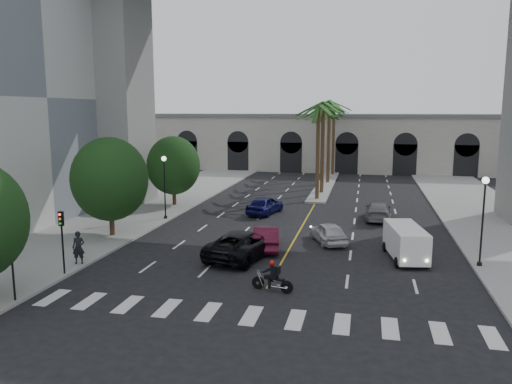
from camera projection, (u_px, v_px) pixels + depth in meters
name	position (u px, v px, depth m)	size (l,w,h in m)	color
ground	(258.00, 303.00, 23.70)	(140.00, 140.00, 0.00)	black
sidewalk_left	(120.00, 220.00, 41.35)	(8.00, 100.00, 0.15)	gray
median	(325.00, 185.00, 60.29)	(2.00, 24.00, 0.20)	gray
pier_building	(335.00, 142.00, 75.98)	(71.00, 10.50, 8.50)	beige
palm_a	(319.00, 110.00, 49.19)	(3.20, 3.20, 10.30)	#47331E
palm_b	(323.00, 107.00, 52.98)	(3.20, 3.20, 10.60)	#47331E
palm_c	(324.00, 111.00, 56.97)	(3.20, 3.20, 10.10)	#47331E
palm_d	(329.00, 105.00, 60.63)	(3.20, 3.20, 10.90)	#47331E
palm_e	(330.00, 109.00, 64.61)	(3.20, 3.20, 10.40)	#47331E
palm_f	(334.00, 107.00, 68.36)	(3.20, 3.20, 10.70)	#47331E
street_tree_mid	(110.00, 179.00, 35.43)	(5.44, 5.44, 7.21)	#382616
street_tree_far	(173.00, 165.00, 47.04)	(5.04, 5.04, 6.68)	#382616
lamp_post_left_far	(165.00, 182.00, 41.03)	(0.40, 0.40, 5.35)	black
lamp_post_right	(483.00, 214.00, 28.44)	(0.40, 0.40, 5.35)	black
traffic_signal_near	(11.00, 252.00, 23.31)	(0.25, 0.18, 3.65)	black
traffic_signal_far	(62.00, 232.00, 27.16)	(0.25, 0.18, 3.65)	black
motorcycle_rider	(274.00, 277.00, 25.13)	(2.21, 0.70, 1.61)	black
car_a	(328.00, 233.00, 34.37)	(1.70, 4.22, 1.44)	silver
car_b	(266.00, 237.00, 32.86)	(1.65, 4.73, 1.56)	#4E0F25
car_c	(243.00, 244.00, 30.86)	(2.85, 6.19, 1.72)	black
car_d	(378.00, 211.00, 41.63)	(2.06, 5.07, 1.47)	slate
car_e	(265.00, 205.00, 43.92)	(1.91, 4.74, 1.61)	#0F104A
cargo_van	(406.00, 241.00, 30.45)	(2.59, 5.04, 2.05)	white
pedestrian_a	(79.00, 248.00, 29.16)	(0.71, 0.46, 1.94)	black
pedestrian_b	(9.00, 245.00, 30.48)	(0.75, 0.59, 1.55)	black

